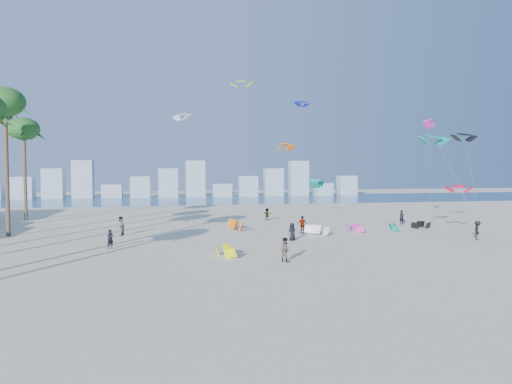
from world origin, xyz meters
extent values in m
plane|color=beige|center=(0.00, 0.00, 0.00)|extent=(220.00, 220.00, 0.00)
plane|color=navy|center=(0.00, 72.00, 0.01)|extent=(220.00, 220.00, 0.00)
imported|color=black|center=(-9.82, 13.77, 0.81)|extent=(0.70, 0.65, 1.61)
imported|color=gray|center=(3.14, 5.83, 0.88)|extent=(1.06, 1.08, 1.75)
imported|color=black|center=(6.23, 15.07, 0.82)|extent=(0.93, 0.75, 1.64)
imported|color=gray|center=(8.48, 19.36, 0.90)|extent=(1.12, 0.98, 1.81)
imported|color=black|center=(23.39, 12.17, 0.89)|extent=(1.14, 1.33, 1.78)
imported|color=gray|center=(7.48, 31.68, 0.79)|extent=(1.26, 1.46, 1.59)
imported|color=black|center=(22.13, 24.08, 0.87)|extent=(0.67, 0.47, 1.74)
imported|color=gray|center=(-9.71, 21.37, 0.95)|extent=(0.93, 1.08, 1.90)
cylinder|color=#595959|center=(6.29, 7.95, 2.88)|extent=(1.65, 5.12, 5.77)
cylinder|color=#595959|center=(8.57, 23.98, 4.70)|extent=(0.35, 3.38, 9.41)
cylinder|color=#595959|center=(22.33, 11.41, 4.96)|extent=(0.57, 3.93, 9.92)
cylinder|color=#595959|center=(-3.18, 29.02, 6.56)|extent=(0.33, 2.43, 13.13)
cylinder|color=#595959|center=(10.86, 28.79, 7.62)|extent=(2.42, 5.95, 15.24)
cylinder|color=#595959|center=(21.90, 11.44, 2.50)|extent=(0.89, 4.32, 5.02)
cylinder|color=#595959|center=(3.46, 31.86, 9.00)|extent=(2.29, 4.35, 18.01)
cylinder|color=#595959|center=(21.11, 16.67, 5.87)|extent=(2.35, 4.77, 11.75)
cylinder|color=#595959|center=(18.10, 6.90, 4.68)|extent=(2.67, 4.19, 9.38)
cylinder|color=brown|center=(-20.53, 23.00, 6.59)|extent=(0.40, 0.40, 13.18)
ellipsoid|color=#205A20|center=(-20.53, 23.00, 13.18)|extent=(3.80, 3.80, 2.85)
cylinder|color=brown|center=(-22.77, 37.00, 5.83)|extent=(0.40, 0.40, 11.66)
ellipsoid|color=#205A20|center=(-22.77, 37.00, 11.66)|extent=(3.80, 3.80, 2.85)
cube|color=#9EADBF|center=(-35.80, 82.00, 2.40)|extent=(4.40, 3.00, 4.80)
cube|color=#9EADBF|center=(-29.60, 82.00, 3.30)|extent=(4.40, 3.00, 6.60)
cube|color=#9EADBF|center=(-23.40, 82.00, 4.20)|extent=(4.40, 3.00, 8.40)
cube|color=#9EADBF|center=(-17.20, 82.00, 1.50)|extent=(4.40, 3.00, 3.00)
cube|color=#9EADBF|center=(-11.00, 82.00, 2.40)|extent=(4.40, 3.00, 4.80)
cube|color=#9EADBF|center=(-4.80, 82.00, 3.30)|extent=(4.40, 3.00, 6.60)
cube|color=#9EADBF|center=(1.40, 82.00, 4.20)|extent=(4.40, 3.00, 8.40)
cube|color=#9EADBF|center=(7.60, 82.00, 1.50)|extent=(4.40, 3.00, 3.00)
cube|color=#9EADBF|center=(13.80, 82.00, 2.40)|extent=(4.40, 3.00, 4.80)
cube|color=#9EADBF|center=(20.00, 82.00, 3.30)|extent=(4.40, 3.00, 6.60)
cube|color=#9EADBF|center=(26.20, 82.00, 4.20)|extent=(4.40, 3.00, 8.40)
cube|color=#9EADBF|center=(32.40, 82.00, 1.50)|extent=(4.40, 3.00, 3.00)
cube|color=#9EADBF|center=(38.60, 82.00, 2.40)|extent=(4.40, 3.00, 4.80)
camera|label=1|loc=(-5.16, -26.29, 6.76)|focal=32.59mm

